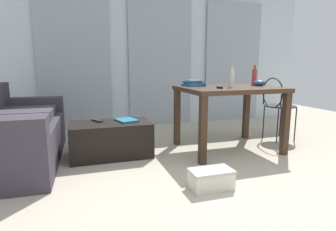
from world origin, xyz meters
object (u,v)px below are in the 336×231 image
Objects in this scene: coffee_table at (111,139)px; scissors at (225,86)px; bottle_far at (232,79)px; book_stack at (194,83)px; craft_table at (229,96)px; bowl at (259,83)px; couch at (11,134)px; magazine at (126,120)px; tv_remote_on_table at (220,87)px; tv_remote_primary at (97,121)px; shoebox at (211,179)px; wire_chair at (276,101)px; bottle_near at (254,77)px.

scissors reaches higher than coffee_table.
book_stack is (-0.33, 0.33, -0.07)m from bottle_far.
bottle_far reaches higher than craft_table.
bowl reaches higher than coffee_table.
couch is 2.87m from bowl.
book_stack is 1.05× the size of magazine.
couch reaches higher than coffee_table.
couch reaches higher than tv_remote_on_table.
craft_table is at bearing -104.48° from scissors.
couch is 1.96× the size of coffee_table.
tv_remote_on_table is at bearing -47.93° from tv_remote_primary.
book_stack reaches higher than tv_remote_primary.
scissors is (-0.38, 0.16, -0.04)m from bowl.
tv_remote_on_table reaches higher than tv_remote_primary.
magazine is (-1.18, 0.27, -0.47)m from bottle_far.
scissors is at bearing -17.05° from magazine.
tv_remote_on_table reaches higher than magazine.
shoebox is at bearing -85.65° from tv_remote_primary.
craft_table is at bearing -177.92° from bowl.
tv_remote_on_table reaches higher than coffee_table.
couch is 3.23m from wire_chair.
wire_chair reaches higher than scissors.
couch is 12.35× the size of bowl.
bottle_near reaches higher than tv_remote_primary.
craft_table is at bearing -25.41° from magazine.
tv_remote_primary is at bearing 178.97° from book_stack.
shoebox is (-0.69, -0.94, -0.57)m from craft_table.
bottle_near reaches higher than bowl.
couch is 7.47× the size of bottle_far.
wire_chair reaches higher than couch.
coffee_table is 1.20m from book_stack.
coffee_table is at bearing 122.05° from shoebox.
bottle_far is 1.54× the size of tv_remote_on_table.
scissors is 1.50m from shoebox.
tv_remote_on_table is at bearing -152.69° from bottle_near.
book_stack reaches higher than scissors.
wire_chair reaches higher than bowl.
shoebox is (-1.18, -1.15, -0.79)m from bottle_near.
bottle_far reaches higher than coffee_table.
bottle_near is at bearing 46.22° from tv_remote_on_table.
craft_table is at bearing -36.11° from book_stack.
scissors is 1.61m from tv_remote_primary.
craft_table is 1.30m from shoebox.
tv_remote_primary is at bearing 124.29° from shoebox.
scissors reaches higher than craft_table.
scissors is (2.44, -0.06, 0.45)m from couch.
bottle_far is (-0.50, -0.28, -0.01)m from bottle_near.
tv_remote_primary is at bearing 178.13° from bottle_near.
scissors is at bearing 71.00° from tv_remote_on_table.
shoebox is (0.70, -1.11, -0.11)m from coffee_table.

